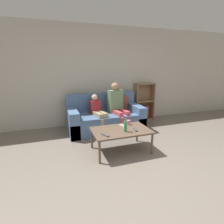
{
  "coord_description": "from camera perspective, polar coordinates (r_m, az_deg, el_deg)",
  "views": [
    {
      "loc": [
        -1.23,
        -1.9,
        1.6
      ],
      "look_at": [
        -0.06,
        1.53,
        0.62
      ],
      "focal_mm": 28.0,
      "sensor_mm": 36.0,
      "label": 1
    }
  ],
  "objects": [
    {
      "name": "coffee_table",
      "position": [
        3.29,
        2.92,
        -6.41
      ],
      "size": [
        1.07,
        0.68,
        0.43
      ],
      "color": "brown",
      "rests_on": "ground_plane"
    },
    {
      "name": "tv_remote_0",
      "position": [
        3.01,
        -2.28,
        -7.49
      ],
      "size": [
        0.11,
        0.18,
        0.02
      ],
      "rotation": [
        0.0,
        0.0,
        0.39
      ],
      "color": "#47474C",
      "rests_on": "coffee_table"
    },
    {
      "name": "bookshelf",
      "position": [
        5.3,
        9.87,
        2.04
      ],
      "size": [
        0.58,
        0.28,
        1.09
      ],
      "color": "#8E7051",
      "rests_on": "ground_plane"
    },
    {
      "name": "couch",
      "position": [
        4.44,
        -2.25,
        -1.99
      ],
      "size": [
        1.84,
        0.94,
        0.89
      ],
      "color": "#4C6B93",
      "rests_on": "ground_plane"
    },
    {
      "name": "tv_remote_2",
      "position": [
        3.45,
        3.5,
        -4.5
      ],
      "size": [
        0.1,
        0.18,
        0.02
      ],
      "rotation": [
        0.0,
        0.0,
        0.35
      ],
      "color": "#B7B7BC",
      "rests_on": "coffee_table"
    },
    {
      "name": "wall_back",
      "position": [
        4.84,
        -4.2,
        11.54
      ],
      "size": [
        12.0,
        0.06,
        2.6
      ],
      "color": "#B7B2A8",
      "rests_on": "ground_plane"
    },
    {
      "name": "person_child",
      "position": [
        4.18,
        -4.64,
        0.1
      ],
      "size": [
        0.36,
        0.67,
        0.91
      ],
      "rotation": [
        0.0,
        0.0,
        0.23
      ],
      "color": "#9E8966",
      "rests_on": "ground_plane"
    },
    {
      "name": "bottle",
      "position": [
        3.15,
        4.44,
        -4.62
      ],
      "size": [
        0.06,
        0.06,
        0.25
      ],
      "color": "#33844C",
      "rests_on": "coffee_table"
    },
    {
      "name": "tv_remote_1",
      "position": [
        3.28,
        7.72,
        -5.67
      ],
      "size": [
        0.09,
        0.18,
        0.02
      ],
      "rotation": [
        0.0,
        0.0,
        -0.24
      ],
      "color": "#47474C",
      "rests_on": "coffee_table"
    },
    {
      "name": "cup_near",
      "position": [
        3.54,
        5.37,
        -3.41
      ],
      "size": [
        0.08,
        0.08,
        0.09
      ],
      "color": "pink",
      "rests_on": "coffee_table"
    },
    {
      "name": "ground_plane",
      "position": [
        2.77,
        12.23,
        -20.58
      ],
      "size": [
        22.0,
        22.0,
        0.0
      ],
      "primitive_type": "plane",
      "color": "#70665B"
    },
    {
      "name": "person_adult",
      "position": [
        4.35,
        1.56,
        2.83
      ],
      "size": [
        0.44,
        0.69,
        1.18
      ],
      "rotation": [
        0.0,
        0.0,
        0.19
      ],
      "color": "#C6474C",
      "rests_on": "ground_plane"
    }
  ]
}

